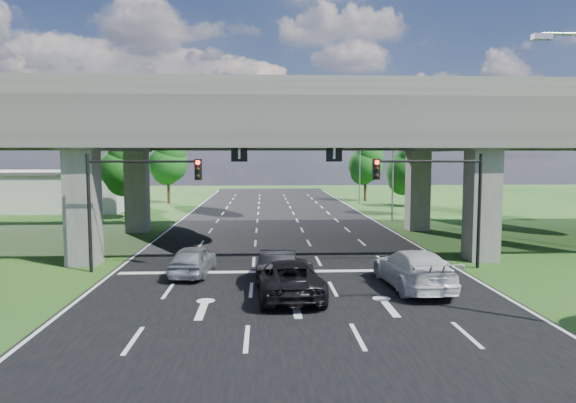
{
  "coord_description": "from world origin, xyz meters",
  "views": [
    {
      "loc": [
        -1.24,
        -22.06,
        5.88
      ],
      "look_at": [
        0.19,
        7.85,
        3.21
      ],
      "focal_mm": 32.0,
      "sensor_mm": 36.0,
      "label": 1
    }
  ],
  "objects": [
    {
      "name": "streetlight_beyond",
      "position": [
        10.1,
        40.0,
        5.85
      ],
      "size": [
        3.38,
        0.25,
        10.0
      ],
      "color": "gray",
      "rests_on": "ground"
    },
    {
      "name": "road",
      "position": [
        0.0,
        10.0,
        0.01
      ],
      "size": [
        18.0,
        120.0,
        0.03
      ],
      "primitive_type": "cube",
      "color": "black",
      "rests_on": "ground"
    },
    {
      "name": "tree_right_near",
      "position": [
        13.05,
        28.0,
        4.5
      ],
      "size": [
        4.2,
        4.2,
        7.28
      ],
      "color": "black",
      "rests_on": "ground"
    },
    {
      "name": "car_trailing",
      "position": [
        -0.22,
        -1.09,
        0.8
      ],
      "size": [
        2.87,
        5.7,
        1.55
      ],
      "primitive_type": "imported",
      "rotation": [
        0.0,
        0.0,
        3.2
      ],
      "color": "black",
      "rests_on": "road"
    },
    {
      "name": "streetlight_far",
      "position": [
        10.1,
        24.0,
        5.85
      ],
      "size": [
        3.38,
        0.25,
        10.0
      ],
      "color": "gray",
      "rests_on": "ground"
    },
    {
      "name": "tree_left_near",
      "position": [
        -13.95,
        26.0,
        4.82
      ],
      "size": [
        4.5,
        4.5,
        7.8
      ],
      "color": "black",
      "rests_on": "ground"
    },
    {
      "name": "tree_right_mid",
      "position": [
        16.05,
        36.0,
        4.17
      ],
      "size": [
        3.91,
        3.9,
        6.76
      ],
      "color": "black",
      "rests_on": "ground"
    },
    {
      "name": "warehouse",
      "position": [
        -26.0,
        35.0,
        2.0
      ],
      "size": [
        20.0,
        10.0,
        4.0
      ],
      "primitive_type": "cube",
      "color": "#9E9E99",
      "rests_on": "ground"
    },
    {
      "name": "tree_left_far",
      "position": [
        -12.95,
        42.0,
        5.14
      ],
      "size": [
        4.8,
        4.8,
        8.32
      ],
      "color": "black",
      "rests_on": "ground"
    },
    {
      "name": "signal_left",
      "position": [
        -7.82,
        3.94,
        4.19
      ],
      "size": [
        5.76,
        0.54,
        6.0
      ],
      "color": "black",
      "rests_on": "ground"
    },
    {
      "name": "signal_right",
      "position": [
        7.82,
        3.94,
        4.19
      ],
      "size": [
        5.76,
        0.54,
        6.0
      ],
      "color": "black",
      "rests_on": "ground"
    },
    {
      "name": "car_white",
      "position": [
        5.4,
        0.05,
        0.88
      ],
      "size": [
        2.72,
        5.97,
        1.69
      ],
      "primitive_type": "imported",
      "rotation": [
        0.0,
        0.0,
        3.2
      ],
      "color": "silver",
      "rests_on": "road"
    },
    {
      "name": "ground",
      "position": [
        0.0,
        0.0,
        0.0
      ],
      "size": [
        160.0,
        160.0,
        0.0
      ],
      "primitive_type": "plane",
      "color": "#1C4616",
      "rests_on": "ground"
    },
    {
      "name": "car_silver",
      "position": [
        -4.71,
        3.0,
        0.77
      ],
      "size": [
        2.13,
        4.46,
        1.47
      ],
      "primitive_type": "imported",
      "rotation": [
        0.0,
        0.0,
        3.05
      ],
      "color": "silver",
      "rests_on": "road"
    },
    {
      "name": "tree_right_far",
      "position": [
        12.05,
        44.0,
        4.82
      ],
      "size": [
        4.5,
        4.5,
        7.8
      ],
      "color": "black",
      "rests_on": "ground"
    },
    {
      "name": "car_dark",
      "position": [
        -0.56,
        1.58,
        0.79
      ],
      "size": [
        1.94,
        4.73,
        1.52
      ],
      "primitive_type": "imported",
      "rotation": [
        0.0,
        0.0,
        3.07
      ],
      "color": "black",
      "rests_on": "road"
    },
    {
      "name": "tree_left_mid",
      "position": [
        -16.95,
        34.0,
        4.17
      ],
      "size": [
        3.91,
        3.9,
        6.76
      ],
      "color": "black",
      "rests_on": "ground"
    },
    {
      "name": "overpass",
      "position": [
        0.0,
        12.0,
        7.92
      ],
      "size": [
        80.0,
        15.0,
        10.0
      ],
      "color": "#353330",
      "rests_on": "ground"
    }
  ]
}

